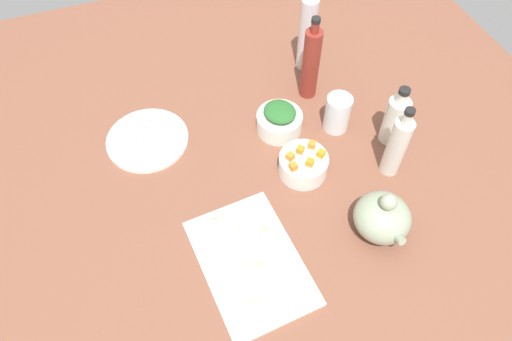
{
  "coord_description": "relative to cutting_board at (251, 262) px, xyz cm",
  "views": [
    {
      "loc": [
        65.83,
        -24.27,
        103.54
      ],
      "look_at": [
        0.0,
        0.0,
        8.0
      ],
      "focal_mm": 32.94,
      "sensor_mm": 36.0,
      "label": 1
    }
  ],
  "objects": [
    {
      "name": "tabletop",
      "position": [
        -21.17,
        9.15,
        -2.0
      ],
      "size": [
        190.0,
        190.0,
        3.0
      ],
      "primitive_type": "cube",
      "color": "brown",
      "rests_on": "ground"
    },
    {
      "name": "cutting_board",
      "position": [
        0.0,
        0.0,
        0.0
      ],
      "size": [
        33.97,
        24.32,
        1.0
      ],
      "primitive_type": "cube",
      "rotation": [
        0.0,
        0.0,
        0.08
      ],
      "color": "white",
      "rests_on": "tabletop"
    },
    {
      "name": "plate_tofu",
      "position": [
        -44.57,
        -14.33,
        0.1
      ],
      "size": [
        22.65,
        22.65,
        1.2
      ],
      "primitive_type": "cylinder",
      "color": "white",
      "rests_on": "tabletop"
    },
    {
      "name": "bowl_greens",
      "position": [
        -36.06,
        21.57,
        2.36
      ],
      "size": [
        12.74,
        12.74,
        5.71
      ],
      "primitive_type": "cylinder",
      "color": "white",
      "rests_on": "tabletop"
    },
    {
      "name": "bowl_carrots",
      "position": [
        -20.11,
        21.86,
        2.39
      ],
      "size": [
        12.8,
        12.8,
        5.79
      ],
      "primitive_type": "cylinder",
      "color": "white",
      "rests_on": "tabletop"
    },
    {
      "name": "teapot",
      "position": [
        2.15,
        32.2,
        4.88
      ],
      "size": [
        15.41,
        13.46,
        13.82
      ],
      "color": "gray",
      "rests_on": "tabletop"
    },
    {
      "name": "bottle_0",
      "position": [
        -12.89,
        43.67,
        9.14
      ],
      "size": [
        4.97,
        4.97,
        22.68
      ],
      "color": "silver",
      "rests_on": "tabletop"
    },
    {
      "name": "bottle_1",
      "position": [
        -46.56,
        35.04,
        11.18
      ],
      "size": [
        4.96,
        4.96,
        26.62
      ],
      "color": "maroon",
      "rests_on": "tabletop"
    },
    {
      "name": "bottle_2",
      "position": [
        -22.41,
        49.14,
        7.2
      ],
      "size": [
        5.91,
        5.91,
        18.63
      ],
      "color": "silver",
      "rests_on": "tabletop"
    },
    {
      "name": "bottle_3",
      "position": [
        -58.34,
        39.08,
        11.87
      ],
      "size": [
        5.1,
        5.1,
        27.99
      ],
      "color": "silver",
      "rests_on": "tabletop"
    },
    {
      "name": "drinking_glass_0",
      "position": [
        -31.5,
        36.95,
        5.0
      ],
      "size": [
        7.07,
        7.07,
        10.99
      ],
      "primitive_type": "cylinder",
      "color": "white",
      "rests_on": "tabletop"
    },
    {
      "name": "carrot_cube_0",
      "position": [
        -17.92,
        17.9,
        6.19
      ],
      "size": [
        1.95,
        1.95,
        1.8
      ],
      "primitive_type": "cube",
      "rotation": [
        0.0,
        0.0,
        1.66
      ],
      "color": "orange",
      "rests_on": "bowl_carrots"
    },
    {
      "name": "carrot_cube_1",
      "position": [
        -21.01,
        18.44,
        6.19
      ],
      "size": [
        2.36,
        2.36,
        1.8
      ],
      "primitive_type": "cube",
      "rotation": [
        0.0,
        0.0,
        1.97
      ],
      "color": "orange",
      "rests_on": "bowl_carrots"
    },
    {
      "name": "carrot_cube_2",
      "position": [
        -22.28,
        21.68,
        6.19
      ],
      "size": [
        2.55,
        2.55,
        1.8
      ],
      "primitive_type": "cube",
      "rotation": [
        0.0,
        0.0,
        2.37
      ],
      "color": "orange",
      "rests_on": "bowl_carrots"
    },
    {
      "name": "carrot_cube_3",
      "position": [
        -22.78,
        25.18,
        6.19
      ],
      "size": [
        2.5,
        2.5,
        1.8
      ],
      "primitive_type": "cube",
      "rotation": [
        0.0,
        0.0,
        0.97
      ],
      "color": "orange",
      "rests_on": "bowl_carrots"
    },
    {
      "name": "carrot_cube_4",
      "position": [
        -19.28,
        26.14,
        6.19
      ],
      "size": [
        2.5,
        2.5,
        1.8
      ],
      "primitive_type": "cube",
      "rotation": [
        0.0,
        0.0,
        0.6
      ],
      "color": "orange",
      "rests_on": "bowl_carrots"
    },
    {
      "name": "carrot_cube_5",
      "position": [
        -17.66,
        22.35,
        6.19
      ],
      "size": [
        2.55,
        2.55,
        1.8
      ],
      "primitive_type": "cube",
      "rotation": [
        0.0,
        0.0,
        2.35
      ],
      "color": "orange",
      "rests_on": "bowl_carrots"
    },
    {
      "name": "chopped_greens_mound",
      "position": [
        -36.06,
        21.57,
        6.68
      ],
      "size": [
        11.57,
        11.05,
        2.94
      ],
      "primitive_type": "ellipsoid",
      "rotation": [
        0.0,
        0.0,
        0.32
      ],
      "color": "#29632A",
      "rests_on": "bowl_greens"
    },
    {
      "name": "tofu_cube_0",
      "position": [
        -44.22,
        -16.47,
        1.8
      ],
      "size": [
        2.44,
        2.44,
        2.2
      ],
      "primitive_type": "cube",
      "rotation": [
        0.0,
        0.0,
        1.46
      ],
      "color": "silver",
      "rests_on": "plate_tofu"
    },
    {
      "name": "tofu_cube_1",
      "position": [
        -47.13,
        -11.41,
        1.8
      ],
      "size": [
        3.11,
        3.11,
        2.2
      ],
      "primitive_type": "cube",
      "rotation": [
        0.0,
        0.0,
        2.3
      ],
      "color": "white",
      "rests_on": "plate_tofu"
    },
    {
      "name": "tofu_cube_2",
      "position": [
        -47.4,
        -18.51,
        1.8
      ],
      "size": [
        2.71,
        2.71,
        2.2
      ],
      "primitive_type": "cube",
      "rotation": [
        0.0,
        0.0,
        1.84
      ],
      "color": "white",
      "rests_on": "plate_tofu"
    },
    {
      "name": "tofu_cube_3",
      "position": [
        -43.54,
        -13.02,
        1.8
      ],
      "size": [
        2.74,
        2.74,
        2.2
      ],
      "primitive_type": "cube",
      "rotation": [
        0.0,
        0.0,
        2.85
      ],
      "color": "white",
      "rests_on": "plate_tofu"
    },
    {
      "name": "tofu_cube_4",
      "position": [
        -48.49,
        -14.82,
        1.8
      ],
      "size": [
        2.26,
        2.26,
        2.2
      ],
      "primitive_type": "cube",
      "rotation": [
        0.0,
        0.0,
        1.6
      ],
      "color": "silver",
      "rests_on": "plate_tofu"
    },
    {
      "name": "tofu_cube_5",
      "position": [
        -40.11,
        -13.96,
        1.8
      ],
      "size": [
        2.87,
        2.87,
        2.2
      ],
      "primitive_type": "cube",
      "rotation": [
        0.0,
        0.0,
        1.18
      ],
      "color": "white",
      "rests_on": "plate_tofu"
    },
    {
      "name": "dumpling_0",
      "position": [
        -7.23,
        -0.32,
        1.87
      ],
      "size": [
        5.68,
        5.67,
        2.74
      ],
      "primitive_type": "pyramid",
      "rotation": [
        0.0,
        0.0,
        5.89
      ],
      "color": "beige",
      "rests_on": "cutting_board"
    },
    {
      "name": "dumpling_1",
      "position": [
        10.59,
        -3.16,
        1.67
      ],
      "size": [
        5.95,
        5.99,
        2.34
      ],
      "primitive_type": "pyramid",
      "rotation": [
        0.0,
        0.0,
        1.17
      ],
      "color": "beige",
      "rests_on": "cutting_board"
    },
    {
      "name": "dumpling_2",
      "position": [
        4.0,
        -5.04,
        1.86
      ],
      "size": [
        7.59,
        7.37,
        2.72
      ],
      "primitive_type": "pyramid",
      "rotation": [
        0.0,
        0.0,
        5.79
      ],
      "color": "beige",
      "rests_on": "cutting_board"
    },
    {
      "name": "dumpling_3",
      "position": [
        -11.59,
        -4.48,
        1.8
      ],
      "size": [
        7.57,
        7.49,
        2.6
      ],
      "primitive_type": "pyramid",
      "rotation": [
        0.0,
        0.0,
        3.82
      ],
      "color": "beige",
      "rests_on": "cutting_board"
    },
    {
      "name": "dumpling_4",
      "position": [
        2.93,
        1.0,
        1.97
      ],
      "size": [
        6.75,
        6.56,
        2.95
      ],
      "primitive_type": "pyramid",
      "rotation": [
        0.0,
        0.0,
        0.57
      ],
      "color": "beige",
      "rests_on": "cutting_board"
    },
    {
      "name": "dumpling_5",
      "position": [
        -5.02,
        5.66,
        1.97
      ],
      "size": [
        6.07,
        6.24,
        2.94
      ],
      "primitive_type": "pyramid",
      "rotation": [
        0.0,
        0.0,
        1.83
      ],
      "color": "beige",
      "rests_on": "cutting_board"
    }
  ]
}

